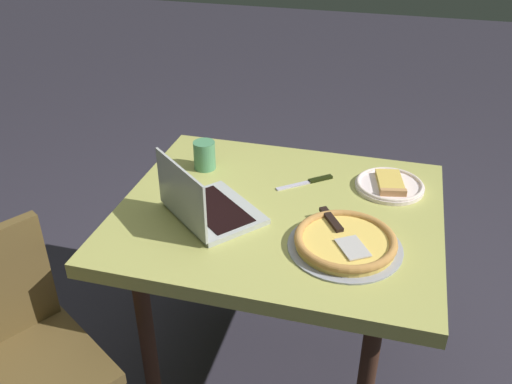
{
  "coord_description": "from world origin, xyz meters",
  "views": [
    {
      "loc": [
        0.33,
        -1.5,
        1.72
      ],
      "look_at": [
        -0.06,
        -0.07,
        0.82
      ],
      "focal_mm": 38.78,
      "sensor_mm": 36.0,
      "label": 1
    }
  ],
  "objects": [
    {
      "name": "table_knife",
      "position": [
        0.07,
        0.2,
        0.74
      ],
      "size": [
        0.18,
        0.15,
        0.01
      ],
      "color": "#BBB5CB",
      "rests_on": "dining_table"
    },
    {
      "name": "laptop",
      "position": [
        -0.22,
        -0.11,
        0.77
      ],
      "size": [
        0.38,
        0.37,
        0.21
      ],
      "color": "#ADB0B0",
      "rests_on": "dining_table"
    },
    {
      "name": "pizza_tray",
      "position": [
        0.24,
        -0.16,
        0.75
      ],
      "size": [
        0.34,
        0.34,
        0.04
      ],
      "color": "#969AA7",
      "rests_on": "dining_table"
    },
    {
      "name": "pizza_plate",
      "position": [
        0.34,
        0.23,
        0.75
      ],
      "size": [
        0.24,
        0.24,
        0.04
      ],
      "color": "white",
      "rests_on": "dining_table"
    },
    {
      "name": "drink_cup",
      "position": [
        -0.33,
        0.2,
        0.79
      ],
      "size": [
        0.08,
        0.08,
        0.11
      ],
      "color": "#4C8C60",
      "rests_on": "dining_table"
    },
    {
      "name": "chair_near",
      "position": [
        -0.65,
        -0.59,
        0.49
      ],
      "size": [
        0.55,
        0.55,
        0.84
      ],
      "color": "brown",
      "rests_on": "ground_plane"
    },
    {
      "name": "ground_plane",
      "position": [
        0.0,
        0.0,
        0.0
      ],
      "size": [
        12.0,
        12.0,
        0.0
      ],
      "primitive_type": "plane",
      "color": "#312D39"
    },
    {
      "name": "dining_table",
      "position": [
        0.0,
        0.0,
        0.66
      ],
      "size": [
        1.05,
        0.89,
        0.73
      ],
      "color": "tan",
      "rests_on": "ground_plane"
    }
  ]
}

